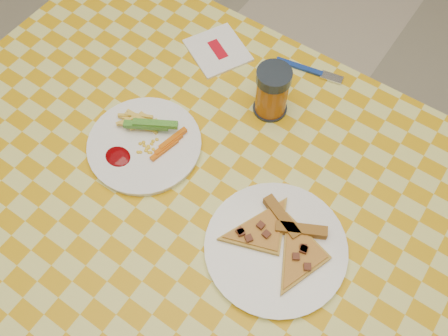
{
  "coord_description": "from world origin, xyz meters",
  "views": [
    {
      "loc": [
        0.27,
        -0.34,
        1.63
      ],
      "look_at": [
        -0.01,
        0.05,
        0.78
      ],
      "focal_mm": 40.0,
      "sensor_mm": 36.0,
      "label": 1
    }
  ],
  "objects_px": {
    "plate_right": "(276,248)",
    "drink_glass": "(272,92)",
    "plate_left": "(145,145)",
    "table": "(212,210)"
  },
  "relations": [
    {
      "from": "plate_right",
      "to": "drink_glass",
      "type": "bearing_deg",
      "value": 123.79
    },
    {
      "from": "plate_left",
      "to": "drink_glass",
      "type": "xyz_separation_m",
      "value": [
        0.16,
        0.23,
        0.05
      ]
    },
    {
      "from": "plate_left",
      "to": "drink_glass",
      "type": "bearing_deg",
      "value": 54.88
    },
    {
      "from": "plate_left",
      "to": "drink_glass",
      "type": "relative_size",
      "value": 1.92
    },
    {
      "from": "table",
      "to": "drink_glass",
      "type": "height_order",
      "value": "drink_glass"
    },
    {
      "from": "table",
      "to": "plate_right",
      "type": "xyz_separation_m",
      "value": [
        0.16,
        -0.03,
        0.08
      ]
    },
    {
      "from": "drink_glass",
      "to": "table",
      "type": "bearing_deg",
      "value": -86.75
    },
    {
      "from": "table",
      "to": "drink_glass",
      "type": "xyz_separation_m",
      "value": [
        -0.01,
        0.24,
        0.13
      ]
    },
    {
      "from": "plate_right",
      "to": "drink_glass",
      "type": "xyz_separation_m",
      "value": [
        -0.18,
        0.26,
        0.05
      ]
    },
    {
      "from": "table",
      "to": "plate_right",
      "type": "bearing_deg",
      "value": -8.82
    }
  ]
}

